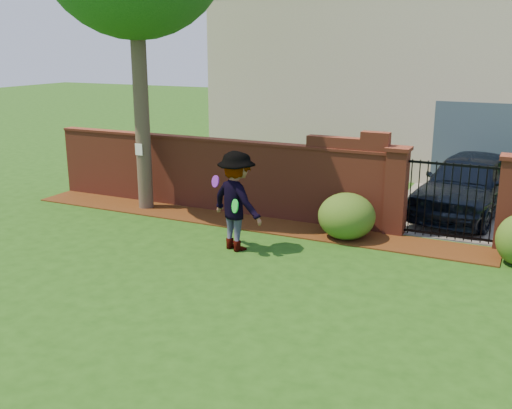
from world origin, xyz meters
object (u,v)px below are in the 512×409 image
at_px(frisbee_purple, 215,181).
at_px(car, 466,186).
at_px(man, 235,201).
at_px(frisbee_green, 235,206).

bearing_deg(frisbee_purple, car, 45.11).
distance_m(car, man, 5.78).
relative_size(man, frisbee_green, 7.40).
xyz_separation_m(car, frisbee_purple, (-4.26, -4.28, 0.58)).
height_order(car, frisbee_green, car).
xyz_separation_m(man, frisbee_green, (0.15, -0.29, -0.00)).
bearing_deg(frisbee_purple, man, -9.29).
bearing_deg(car, man, -120.21).
bearing_deg(frisbee_purple, frisbee_green, -30.62).
relative_size(man, frisbee_purple, 8.19).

